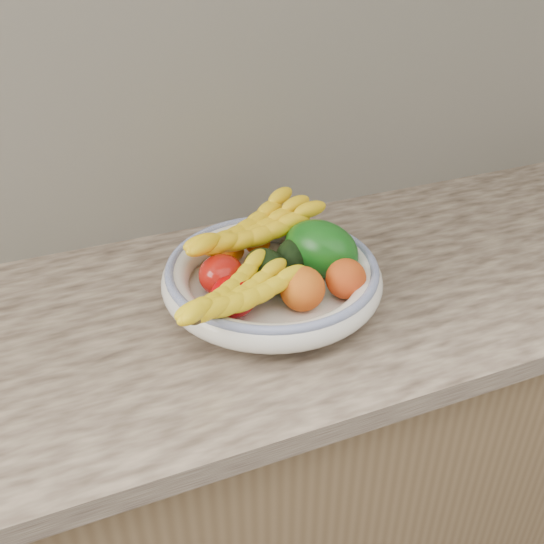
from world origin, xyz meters
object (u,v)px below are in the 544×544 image
(fruit_bowl, at_px, (272,277))
(green_mango, at_px, (321,249))
(banana_bunch_back, at_px, (252,235))
(banana_bunch_front, at_px, (237,298))

(fruit_bowl, bearing_deg, green_mango, 8.71)
(banana_bunch_back, relative_size, banana_bunch_front, 1.18)
(green_mango, height_order, banana_bunch_back, green_mango)
(banana_bunch_back, height_order, banana_bunch_front, banana_bunch_back)
(banana_bunch_front, bearing_deg, fruit_bowl, 11.10)
(fruit_bowl, relative_size, banana_bunch_front, 1.46)
(fruit_bowl, xyz_separation_m, green_mango, (0.10, 0.02, 0.03))
(fruit_bowl, bearing_deg, banana_bunch_front, -138.93)
(fruit_bowl, height_order, banana_bunch_front, banana_bunch_front)
(fruit_bowl, distance_m, green_mango, 0.11)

